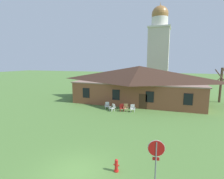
{
  "coord_description": "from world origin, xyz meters",
  "views": [
    {
      "loc": [
        5.13,
        -8.26,
        6.46
      ],
      "look_at": [
        -0.86,
        9.24,
        3.54
      ],
      "focal_mm": 28.26,
      "sensor_mm": 36.0,
      "label": 1
    }
  ],
  "objects_px": {
    "lawn_chair_by_porch": "(107,105)",
    "lawn_chair_middle": "(126,107)",
    "lawn_chair_near_door": "(113,107)",
    "fire_hydrant": "(116,166)",
    "lawn_chair_left_end": "(122,107)",
    "stop_sign": "(156,157)",
    "lawn_chair_right_end": "(133,108)"
  },
  "relations": [
    {
      "from": "lawn_chair_by_porch",
      "to": "lawn_chair_middle",
      "type": "relative_size",
      "value": 1.0
    },
    {
      "from": "lawn_chair_by_porch",
      "to": "lawn_chair_near_door",
      "type": "relative_size",
      "value": 1.0
    },
    {
      "from": "lawn_chair_by_porch",
      "to": "fire_hydrant",
      "type": "xyz_separation_m",
      "value": [
        5.47,
        -13.09,
        -0.12
      ]
    },
    {
      "from": "lawn_chair_middle",
      "to": "fire_hydrant",
      "type": "xyz_separation_m",
      "value": [
        2.71,
        -12.82,
        -0.12
      ]
    },
    {
      "from": "lawn_chair_left_end",
      "to": "lawn_chair_middle",
      "type": "relative_size",
      "value": 1.0
    },
    {
      "from": "stop_sign",
      "to": "lawn_chair_right_end",
      "type": "xyz_separation_m",
      "value": [
        -4.15,
        14.06,
        -1.54
      ]
    },
    {
      "from": "lawn_chair_by_porch",
      "to": "fire_hydrant",
      "type": "relative_size",
      "value": 1.21
    },
    {
      "from": "lawn_chair_by_porch",
      "to": "lawn_chair_near_door",
      "type": "bearing_deg",
      "value": -36.45
    },
    {
      "from": "lawn_chair_near_door",
      "to": "lawn_chair_left_end",
      "type": "height_order",
      "value": "same"
    },
    {
      "from": "lawn_chair_middle",
      "to": "stop_sign",
      "type": "bearing_deg",
      "value": -70.24
    },
    {
      "from": "lawn_chair_near_door",
      "to": "lawn_chair_right_end",
      "type": "bearing_deg",
      "value": 11.89
    },
    {
      "from": "lawn_chair_middle",
      "to": "lawn_chair_right_end",
      "type": "relative_size",
      "value": 1.0
    },
    {
      "from": "fire_hydrant",
      "to": "stop_sign",
      "type": "bearing_deg",
      "value": -27.8
    },
    {
      "from": "stop_sign",
      "to": "lawn_chair_middle",
      "type": "relative_size",
      "value": 3.0
    },
    {
      "from": "stop_sign",
      "to": "lawn_chair_right_end",
      "type": "relative_size",
      "value": 3.0
    },
    {
      "from": "lawn_chair_near_door",
      "to": "lawn_chair_left_end",
      "type": "relative_size",
      "value": 1.0
    },
    {
      "from": "lawn_chair_near_door",
      "to": "lawn_chair_right_end",
      "type": "height_order",
      "value": "same"
    },
    {
      "from": "lawn_chair_left_end",
      "to": "lawn_chair_right_end",
      "type": "xyz_separation_m",
      "value": [
        1.43,
        0.15,
        0.0
      ]
    },
    {
      "from": "lawn_chair_left_end",
      "to": "fire_hydrant",
      "type": "xyz_separation_m",
      "value": [
        3.24,
        -12.68,
        -0.12
      ]
    },
    {
      "from": "lawn_chair_middle",
      "to": "fire_hydrant",
      "type": "bearing_deg",
      "value": -78.07
    },
    {
      "from": "lawn_chair_near_door",
      "to": "lawn_chair_right_end",
      "type": "xyz_separation_m",
      "value": [
        2.56,
        0.54,
        0.0
      ]
    },
    {
      "from": "stop_sign",
      "to": "lawn_chair_left_end",
      "type": "relative_size",
      "value": 3.0
    },
    {
      "from": "stop_sign",
      "to": "lawn_chair_near_door",
      "type": "bearing_deg",
      "value": 116.41
    },
    {
      "from": "lawn_chair_by_porch",
      "to": "lawn_chair_right_end",
      "type": "distance_m",
      "value": 3.66
    },
    {
      "from": "lawn_chair_middle",
      "to": "lawn_chair_right_end",
      "type": "bearing_deg",
      "value": 0.68
    },
    {
      "from": "stop_sign",
      "to": "lawn_chair_near_door",
      "type": "relative_size",
      "value": 3.0
    },
    {
      "from": "lawn_chair_left_end",
      "to": "lawn_chair_middle",
      "type": "height_order",
      "value": "same"
    },
    {
      "from": "stop_sign",
      "to": "lawn_chair_middle",
      "type": "height_order",
      "value": "stop_sign"
    },
    {
      "from": "stop_sign",
      "to": "lawn_chair_left_end",
      "type": "height_order",
      "value": "stop_sign"
    },
    {
      "from": "lawn_chair_right_end",
      "to": "lawn_chair_by_porch",
      "type": "bearing_deg",
      "value": 175.84
    },
    {
      "from": "lawn_chair_near_door",
      "to": "fire_hydrant",
      "type": "relative_size",
      "value": 1.21
    },
    {
      "from": "stop_sign",
      "to": "lawn_chair_middle",
      "type": "distance_m",
      "value": 15.01
    }
  ]
}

